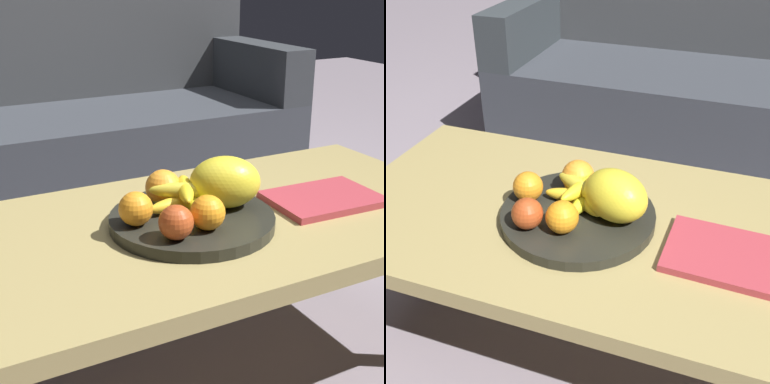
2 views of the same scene
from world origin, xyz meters
The scene contains 11 objects.
ground_plane centered at (0.00, 0.00, 0.00)m, with size 8.00×8.00×0.00m, color gray.
coffee_table centered at (0.00, 0.00, 0.37)m, with size 1.24×0.62×0.41m.
couch centered at (0.07, 1.21, 0.30)m, with size 1.70×0.70×0.90m.
fruit_bowl centered at (-0.06, -0.02, 0.42)m, with size 0.35×0.35×0.03m, color black.
melon_large_front centered at (0.03, -0.01, 0.49)m, with size 0.15×0.11×0.11m, color yellow.
orange_front centered at (-0.08, 0.06, 0.47)m, with size 0.08×0.08×0.08m, color orange.
orange_left centered at (-0.06, -0.10, 0.47)m, with size 0.07×0.07×0.07m, color orange.
orange_right centered at (-0.18, -0.01, 0.47)m, with size 0.07×0.07×0.07m, color orange.
apple_front centered at (-0.14, -0.11, 0.47)m, with size 0.07×0.07×0.07m, color #B2441C.
banana_bunch centered at (-0.06, 0.01, 0.46)m, with size 0.16×0.16×0.06m.
magazine centered at (0.27, -0.04, 0.42)m, with size 0.25×0.18×0.02m, color #AF3841.
Camera 2 is at (0.23, -0.83, 1.05)m, focal length 44.67 mm.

